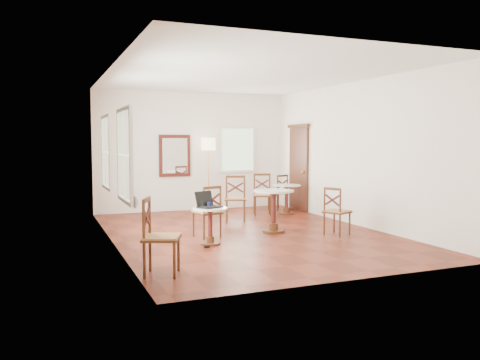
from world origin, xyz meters
The scene contains 17 objects.
ground centered at (0.00, 0.00, 0.00)m, with size 7.00×7.00×0.00m, color #5E1D10.
room_shell centered at (-0.06, 0.27, 1.89)m, with size 5.02×7.02×3.01m.
cafe_table_near centered at (-0.98, -0.76, 0.39)m, with size 0.60×0.60×0.63m.
cafe_table_mid centered at (0.53, -0.13, 0.51)m, with size 0.77×0.77×0.82m.
cafe_table_back centered at (1.87, 1.92, 0.44)m, with size 0.68×0.68×0.72m.
chair_near_a centered at (-0.82, -0.15, 0.47)m, with size 0.54×0.54×0.95m.
chair_near_b centered at (-2.20, -2.34, 0.51)m, with size 0.62×0.62×1.02m.
chair_mid_a centered at (0.32, 1.35, 0.51)m, with size 0.62×0.62×1.03m.
chair_mid_b centered at (1.50, -0.83, 0.45)m, with size 0.55×0.55×0.90m.
chair_back_a centered at (2.03, 2.68, 0.45)m, with size 0.52×0.52×0.91m.
chair_back_b centered at (1.26, 1.98, 0.49)m, with size 0.58×0.58×0.99m.
floor_lamp centered at (0.29, 3.15, 1.57)m, with size 0.36×0.36×1.85m.
laptop centered at (-1.01, -0.70, 0.70)m, with size 0.48×0.45×0.27m.
mouse centered at (-1.12, -0.70, 0.65)m, with size 0.10×0.06×0.04m, color black.
navy_mug centered at (-0.96, -0.69, 0.68)m, with size 0.11×0.08×0.09m.
water_glass centered at (-1.10, -0.70, 0.69)m, with size 0.07×0.07×0.11m, color white.
power_adapter centered at (-1.11, -0.98, 0.02)m, with size 0.09×0.06×0.04m, color black.
Camera 1 is at (-3.60, -8.64, 1.75)m, focal length 36.82 mm.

